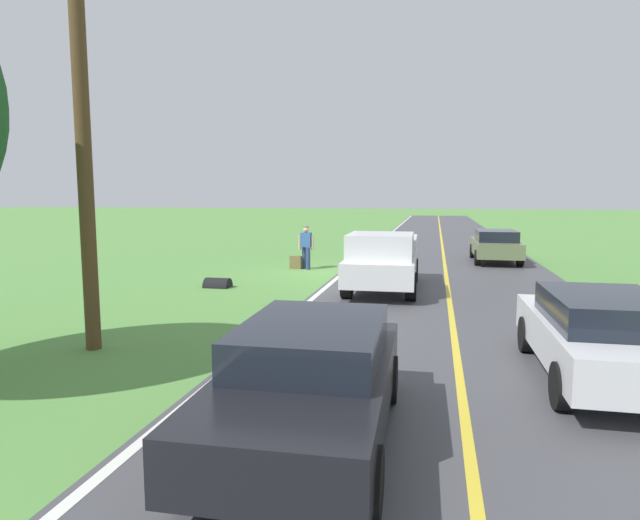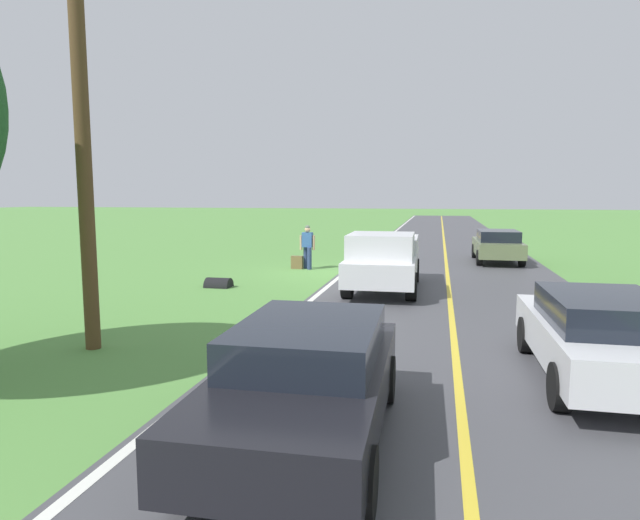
{
  "view_description": "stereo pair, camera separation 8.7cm",
  "coord_description": "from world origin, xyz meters",
  "px_view_note": "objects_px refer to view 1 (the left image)",
  "views": [
    {
      "loc": [
        -4.16,
        19.94,
        2.91
      ],
      "look_at": [
        -1.41,
        7.14,
        1.33
      ],
      "focal_mm": 30.07,
      "sensor_mm": 36.0,
      "label": 1
    },
    {
      "loc": [
        -4.24,
        19.92,
        2.91
      ],
      "look_at": [
        -1.41,
        7.14,
        1.33
      ],
      "focal_mm": 30.07,
      "sensor_mm": 36.0,
      "label": 2
    }
  ],
  "objects_px": {
    "suitcase_carried": "(296,262)",
    "sedan_near_oncoming": "(495,245)",
    "hitchhiker_walking": "(306,244)",
    "utility_pole_roadside": "(84,154)",
    "pickup_truck_passing": "(383,259)",
    "sedan_mid_oncoming": "(601,334)",
    "sedan_ahead_same_lane": "(311,378)"
  },
  "relations": [
    {
      "from": "suitcase_carried",
      "to": "sedan_near_oncoming",
      "type": "distance_m",
      "value": 8.98
    },
    {
      "from": "hitchhiker_walking",
      "to": "utility_pole_roadside",
      "type": "height_order",
      "value": "utility_pole_roadside"
    },
    {
      "from": "pickup_truck_passing",
      "to": "suitcase_carried",
      "type": "bearing_deg",
      "value": -47.51
    },
    {
      "from": "suitcase_carried",
      "to": "sedan_mid_oncoming",
      "type": "relative_size",
      "value": 0.12
    },
    {
      "from": "sedan_ahead_same_lane",
      "to": "utility_pole_roadside",
      "type": "relative_size",
      "value": 0.6
    },
    {
      "from": "pickup_truck_passing",
      "to": "sedan_ahead_same_lane",
      "type": "distance_m",
      "value": 10.31
    },
    {
      "from": "sedan_near_oncoming",
      "to": "sedan_ahead_same_lane",
      "type": "bearing_deg",
      "value": 77.72
    },
    {
      "from": "pickup_truck_passing",
      "to": "utility_pole_roadside",
      "type": "bearing_deg",
      "value": 57.33
    },
    {
      "from": "sedan_near_oncoming",
      "to": "sedan_mid_oncoming",
      "type": "xyz_separation_m",
      "value": [
        0.03,
        15.59,
        0.0
      ]
    },
    {
      "from": "hitchhiker_walking",
      "to": "sedan_near_oncoming",
      "type": "xyz_separation_m",
      "value": [
        -7.61,
        -3.92,
        -0.23
      ]
    },
    {
      "from": "sedan_ahead_same_lane",
      "to": "utility_pole_roadside",
      "type": "xyz_separation_m",
      "value": [
        4.93,
        -2.83,
        2.92
      ]
    },
    {
      "from": "hitchhiker_walking",
      "to": "utility_pole_roadside",
      "type": "relative_size",
      "value": 0.24
    },
    {
      "from": "pickup_truck_passing",
      "to": "utility_pole_roadside",
      "type": "distance_m",
      "value": 9.28
    },
    {
      "from": "sedan_near_oncoming",
      "to": "sedan_mid_oncoming",
      "type": "distance_m",
      "value": 15.59
    },
    {
      "from": "pickup_truck_passing",
      "to": "utility_pole_roadside",
      "type": "xyz_separation_m",
      "value": [
        4.79,
        7.47,
        2.71
      ]
    },
    {
      "from": "sedan_ahead_same_lane",
      "to": "hitchhiker_walking",
      "type": "bearing_deg",
      "value": -76.23
    },
    {
      "from": "pickup_truck_passing",
      "to": "sedan_mid_oncoming",
      "type": "distance_m",
      "value": 8.46
    },
    {
      "from": "sedan_ahead_same_lane",
      "to": "sedan_mid_oncoming",
      "type": "bearing_deg",
      "value": -143.81
    },
    {
      "from": "hitchhiker_walking",
      "to": "suitcase_carried",
      "type": "bearing_deg",
      "value": 9.2
    },
    {
      "from": "sedan_near_oncoming",
      "to": "suitcase_carried",
      "type": "bearing_deg",
      "value": 26.44
    },
    {
      "from": "sedan_near_oncoming",
      "to": "utility_pole_roadside",
      "type": "relative_size",
      "value": 0.6
    },
    {
      "from": "pickup_truck_passing",
      "to": "sedan_ahead_same_lane",
      "type": "bearing_deg",
      "value": 90.74
    },
    {
      "from": "hitchhiker_walking",
      "to": "sedan_near_oncoming",
      "type": "relative_size",
      "value": 0.4
    },
    {
      "from": "suitcase_carried",
      "to": "sedan_ahead_same_lane",
      "type": "height_order",
      "value": "sedan_ahead_same_lane"
    },
    {
      "from": "suitcase_carried",
      "to": "utility_pole_roadside",
      "type": "distance_m",
      "value": 12.22
    },
    {
      "from": "pickup_truck_passing",
      "to": "sedan_mid_oncoming",
      "type": "bearing_deg",
      "value": 119.24
    },
    {
      "from": "sedan_mid_oncoming",
      "to": "utility_pole_roadside",
      "type": "bearing_deg",
      "value": 0.59
    },
    {
      "from": "hitchhiker_walking",
      "to": "suitcase_carried",
      "type": "xyz_separation_m",
      "value": [
        0.42,
        0.07,
        -0.72
      ]
    },
    {
      "from": "suitcase_carried",
      "to": "sedan_ahead_same_lane",
      "type": "relative_size",
      "value": 0.12
    },
    {
      "from": "sedan_near_oncoming",
      "to": "sedan_mid_oncoming",
      "type": "height_order",
      "value": "same"
    },
    {
      "from": "pickup_truck_passing",
      "to": "utility_pole_roadside",
      "type": "height_order",
      "value": "utility_pole_roadside"
    },
    {
      "from": "sedan_near_oncoming",
      "to": "hitchhiker_walking",
      "type": "bearing_deg",
      "value": 27.29
    }
  ]
}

